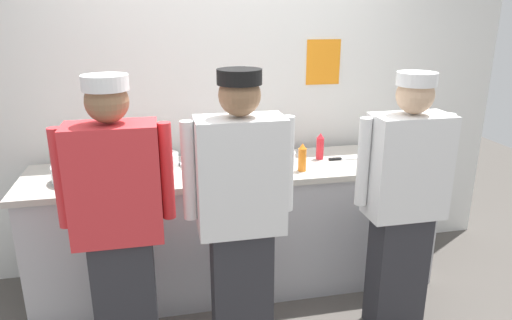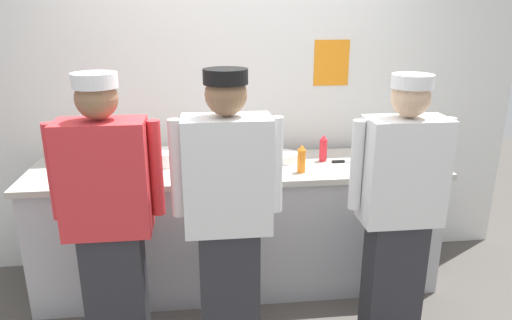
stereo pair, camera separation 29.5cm
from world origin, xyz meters
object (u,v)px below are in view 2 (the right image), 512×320
object	(u,v)px
chef_center	(228,213)
chefs_knife	(348,161)
mixing_bowl_steel	(80,167)
deli_cup	(370,164)
chef_far_right	(400,206)
plate_stack_rear	(164,158)
plate_stack_front	(283,157)
chef_near_left	(109,216)
squeeze_bottle_spare	(138,159)
squeeze_bottle_secondary	(323,148)
ramekin_orange_sauce	(398,159)
sheet_tray	(217,165)
squeeze_bottle_primary	(301,159)
ramekin_red_sauce	(257,156)

from	to	relation	value
chef_center	chefs_knife	bearing A→B (deg)	39.02
mixing_bowl_steel	deli_cup	distance (m)	1.90
mixing_bowl_steel	chefs_knife	bearing A→B (deg)	1.85
chef_far_right	plate_stack_rear	world-z (taller)	chef_far_right
chef_far_right	chefs_knife	bearing A→B (deg)	98.36
plate_stack_front	plate_stack_rear	world-z (taller)	plate_stack_rear
chef_center	plate_stack_front	size ratio (longest dim) A/B	7.99
deli_cup	chef_near_left	bearing A→B (deg)	-163.35
chef_near_left	chefs_knife	world-z (taller)	chef_near_left
squeeze_bottle_spare	chefs_knife	size ratio (longest dim) A/B	0.64
squeeze_bottle_secondary	ramekin_orange_sauce	size ratio (longest dim) A/B	1.78
squeeze_bottle_secondary	chef_far_right	bearing A→B (deg)	-69.82
chef_center	ramekin_orange_sauce	xyz separation A→B (m)	(1.24, 0.68, 0.05)
sheet_tray	squeeze_bottle_spare	size ratio (longest dim) A/B	2.59
chef_center	squeeze_bottle_secondary	size ratio (longest dim) A/B	8.61
chef_far_right	plate_stack_rear	xyz separation A→B (m)	(-1.38, 0.78, 0.10)
chef_near_left	deli_cup	world-z (taller)	chef_near_left
squeeze_bottle_primary	chef_center	bearing A→B (deg)	-133.30
mixing_bowl_steel	squeeze_bottle_spare	xyz separation A→B (m)	(0.36, 0.04, 0.03)
ramekin_red_sauce	plate_stack_front	bearing A→B (deg)	-24.61
chef_far_right	mixing_bowl_steel	xyz separation A→B (m)	(-1.90, 0.62, 0.10)
squeeze_bottle_spare	chefs_knife	xyz separation A→B (m)	(1.44, 0.02, -0.08)
squeeze_bottle_primary	chefs_knife	distance (m)	0.42
chef_center	ramekin_orange_sauce	size ratio (longest dim) A/B	15.36
chef_far_right	ramekin_orange_sauce	xyz separation A→B (m)	(0.25, 0.65, 0.07)
squeeze_bottle_primary	ramekin_red_sauce	distance (m)	0.42
sheet_tray	mixing_bowl_steel	bearing A→B (deg)	-175.20
chef_far_right	ramekin_orange_sauce	distance (m)	0.70
mixing_bowl_steel	ramekin_orange_sauce	world-z (taller)	mixing_bowl_steel
chefs_knife	chef_center	bearing A→B (deg)	-140.98
chef_near_left	ramekin_red_sauce	size ratio (longest dim) A/B	18.00
sheet_tray	squeeze_bottle_primary	size ratio (longest dim) A/B	2.40
squeeze_bottle_primary	chefs_knife	xyz separation A→B (m)	(0.37, 0.17, -0.08)
chef_near_left	mixing_bowl_steel	bearing A→B (deg)	114.85
chef_center	squeeze_bottle_primary	world-z (taller)	chef_center
plate_stack_rear	sheet_tray	world-z (taller)	plate_stack_rear
plate_stack_rear	chef_near_left	bearing A→B (deg)	-107.61
chef_near_left	squeeze_bottle_spare	xyz separation A→B (m)	(0.09, 0.64, 0.12)
sheet_tray	squeeze_bottle_secondary	world-z (taller)	squeeze_bottle_secondary
chef_far_right	chef_near_left	bearing A→B (deg)	179.36
chef_center	chefs_knife	xyz separation A→B (m)	(0.88, 0.72, 0.03)
chef_near_left	squeeze_bottle_spare	bearing A→B (deg)	82.47
squeeze_bottle_secondary	deli_cup	distance (m)	0.35
squeeze_bottle_spare	ramekin_red_sauce	distance (m)	0.84
chef_center	ramekin_orange_sauce	world-z (taller)	chef_center
mixing_bowl_steel	ramekin_red_sauce	bearing A→B (deg)	10.37
squeeze_bottle_spare	deli_cup	size ratio (longest dim) A/B	1.95
mixing_bowl_steel	squeeze_bottle_spare	world-z (taller)	squeeze_bottle_spare
sheet_tray	deli_cup	bearing A→B (deg)	-10.73
sheet_tray	squeeze_bottle_spare	xyz separation A→B (m)	(-0.52, -0.03, 0.07)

